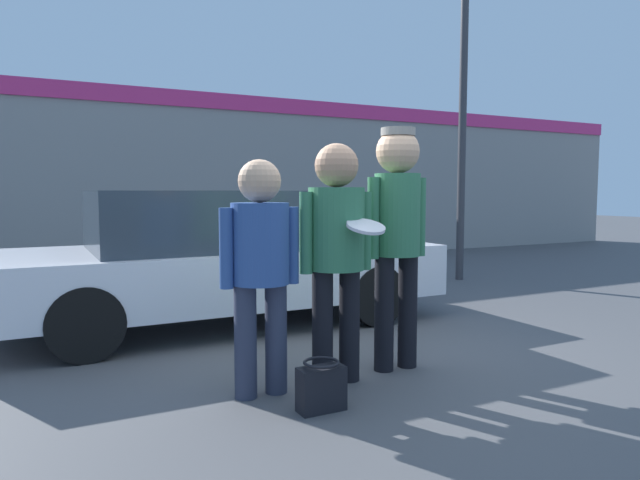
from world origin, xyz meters
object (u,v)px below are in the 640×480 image
handbag (321,387)px  person_right (397,223)px  street_lamp (480,73)px  person_left (260,257)px  person_middle_with_frisbee (337,240)px  parked_car_near (218,258)px

handbag → person_right: bearing=28.9°
street_lamp → handbag: size_ratio=15.93×
person_left → person_middle_with_frisbee: size_ratio=0.93×
person_right → handbag: 1.44m
person_right → street_lamp: (3.84, 3.31, 2.09)m
person_left → handbag: 0.93m
person_right → handbag: person_right is taller
person_left → parked_car_near: bearing=80.1°
person_middle_with_frisbee → handbag: size_ratio=5.34×
parked_car_near → handbag: (-0.15, -2.60, -0.54)m
person_right → person_left: bearing=-176.6°
person_middle_with_frisbee → person_right: size_ratio=0.92×
person_middle_with_frisbee → street_lamp: street_lamp is taller
person_middle_with_frisbee → person_right: bearing=8.0°
person_right → parked_car_near: size_ratio=0.41×
person_left → handbag: person_left is taller
person_middle_with_frisbee → parked_car_near: size_ratio=0.38×
parked_car_near → person_right: bearing=-69.8°
person_left → parked_car_near: 2.21m
person_right → parked_car_near: 2.28m
person_right → street_lamp: bearing=40.7°
handbag → parked_car_near: bearing=86.8°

